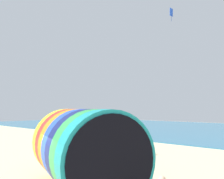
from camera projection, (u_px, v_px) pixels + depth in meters
giant_inflatable_tube at (83, 149)px, 11.58m from camera, size 7.31×5.79×3.68m
kite_blue_diamond at (171, 12)px, 24.57m from camera, size 0.08×0.53×1.30m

